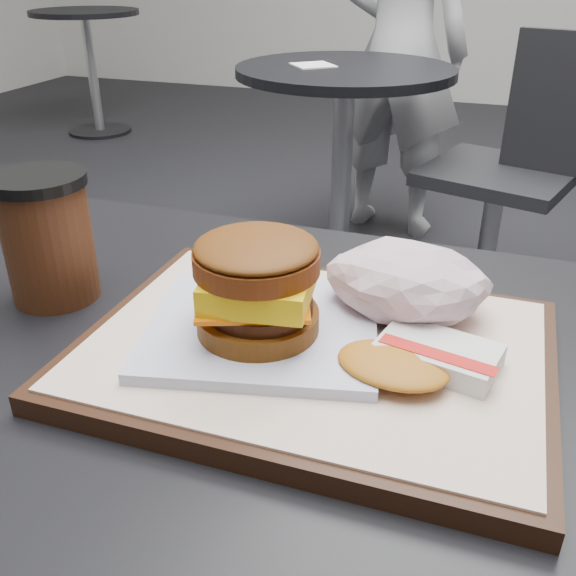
# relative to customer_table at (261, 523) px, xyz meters

# --- Properties ---
(customer_table) EXTENTS (0.80, 0.60, 0.77)m
(customer_table) POSITION_rel_customer_table_xyz_m (0.00, 0.00, 0.00)
(customer_table) COLOR #A5A5AA
(customer_table) RESTS_ON ground
(serving_tray) EXTENTS (0.38, 0.28, 0.02)m
(serving_tray) POSITION_rel_customer_table_xyz_m (0.04, 0.02, 0.20)
(serving_tray) COLOR black
(serving_tray) RESTS_ON customer_table
(breakfast_sandwich) EXTENTS (0.22, 0.21, 0.09)m
(breakfast_sandwich) POSITION_rel_customer_table_xyz_m (-0.00, 0.01, 0.24)
(breakfast_sandwich) COLOR white
(breakfast_sandwich) RESTS_ON serving_tray
(hash_brown) EXTENTS (0.13, 0.10, 0.02)m
(hash_brown) POSITION_rel_customer_table_xyz_m (0.13, 0.01, 0.22)
(hash_brown) COLOR silver
(hash_brown) RESTS_ON serving_tray
(crumpled_wrapper) EXTENTS (0.14, 0.11, 0.06)m
(crumpled_wrapper) POSITION_rel_customer_table_xyz_m (0.11, 0.09, 0.24)
(crumpled_wrapper) COLOR silver
(crumpled_wrapper) RESTS_ON serving_tray
(coffee_cup) EXTENTS (0.09, 0.09, 0.13)m
(coffee_cup) POSITION_rel_customer_table_xyz_m (-0.23, 0.05, 0.25)
(coffee_cup) COLOR #3F1E0F
(coffee_cup) RESTS_ON customer_table
(neighbor_table) EXTENTS (0.70, 0.70, 0.75)m
(neighbor_table) POSITION_rel_customer_table_xyz_m (-0.35, 1.65, -0.03)
(neighbor_table) COLOR black
(neighbor_table) RESTS_ON ground
(napkin) EXTENTS (0.17, 0.17, 0.00)m
(napkin) POSITION_rel_customer_table_xyz_m (-0.45, 1.62, 0.17)
(napkin) COLOR white
(napkin) RESTS_ON neighbor_table
(neighbor_chair) EXTENTS (0.65, 0.52, 0.88)m
(neighbor_chair) POSITION_rel_customer_table_xyz_m (0.23, 1.62, -0.07)
(neighbor_chair) COLOR #99999E
(neighbor_chair) RESTS_ON ground
(patron) EXTENTS (0.58, 0.43, 1.46)m
(patron) POSITION_rel_customer_table_xyz_m (-0.28, 2.23, 0.14)
(patron) COLOR silver
(patron) RESTS_ON ground
(bg_table_mid) EXTENTS (0.66, 0.66, 0.75)m
(bg_table_mid) POSITION_rel_customer_table_xyz_m (-2.40, 3.20, -0.02)
(bg_table_mid) COLOR black
(bg_table_mid) RESTS_ON ground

